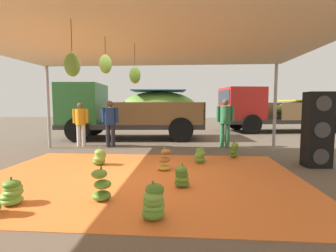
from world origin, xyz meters
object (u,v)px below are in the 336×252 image
(banana_bunch_4, at_px, (101,186))
(worker_2, at_px, (81,121))
(banana_bunch_6, at_px, (100,157))
(cargo_truck_main, at_px, (130,110))
(cargo_truck_far, at_px, (280,110))
(banana_bunch_0, at_px, (234,151))
(speaker_stack, at_px, (317,130))
(banana_bunch_3, at_px, (165,161))
(worker_0, at_px, (225,119))
(banana_bunch_5, at_px, (200,156))
(worker_1, at_px, (110,120))
(banana_bunch_7, at_px, (182,177))
(banana_bunch_1, at_px, (154,202))
(banana_bunch_8, at_px, (12,193))

(banana_bunch_4, xyz_separation_m, worker_2, (-2.49, 5.11, 0.69))
(banana_bunch_6, height_order, cargo_truck_main, cargo_truck_main)
(banana_bunch_6, xyz_separation_m, cargo_truck_far, (7.31, 8.41, 0.99))
(banana_bunch_0, bearing_deg, speaker_stack, -24.04)
(banana_bunch_3, distance_m, worker_2, 4.69)
(banana_bunch_3, xyz_separation_m, worker_0, (1.86, 3.37, 0.76))
(banana_bunch_5, xyz_separation_m, worker_1, (-3.06, 2.31, 0.76))
(cargo_truck_far, relative_size, speaker_stack, 4.00)
(banana_bunch_7, height_order, worker_1, worker_1)
(cargo_truck_far, bearing_deg, banana_bunch_1, -116.19)
(worker_0, distance_m, worker_1, 4.08)
(worker_0, distance_m, speaker_stack, 3.27)
(banana_bunch_7, relative_size, worker_1, 0.27)
(banana_bunch_4, bearing_deg, banana_bunch_5, 57.73)
(banana_bunch_1, distance_m, banana_bunch_4, 1.10)
(banana_bunch_3, height_order, banana_bunch_5, banana_bunch_3)
(banana_bunch_8, height_order, worker_1, worker_1)
(banana_bunch_7, height_order, cargo_truck_main, cargo_truck_main)
(banana_bunch_5, height_order, banana_bunch_7, banana_bunch_7)
(banana_bunch_1, height_order, banana_bunch_4, banana_bunch_4)
(banana_bunch_3, xyz_separation_m, worker_2, (-3.34, 3.21, 0.69))
(cargo_truck_main, distance_m, worker_0, 4.36)
(banana_bunch_4, bearing_deg, cargo_truck_main, 98.89)
(banana_bunch_0, relative_size, banana_bunch_6, 1.08)
(cargo_truck_main, xyz_separation_m, worker_0, (3.85, -2.03, -0.28))
(banana_bunch_1, height_order, worker_0, worker_0)
(banana_bunch_5, distance_m, worker_2, 4.89)
(banana_bunch_3, relative_size, worker_0, 0.32)
(banana_bunch_0, relative_size, speaker_stack, 0.27)
(banana_bunch_0, xyz_separation_m, banana_bunch_8, (-4.00, -3.64, -0.04))
(banana_bunch_0, bearing_deg, banana_bunch_5, -145.39)
(banana_bunch_5, xyz_separation_m, banana_bunch_6, (-2.52, -0.39, 0.00))
(banana_bunch_6, distance_m, worker_2, 3.34)
(banana_bunch_7, bearing_deg, banana_bunch_3, 109.88)
(banana_bunch_5, distance_m, cargo_truck_main, 5.53)
(banana_bunch_5, height_order, worker_2, worker_2)
(banana_bunch_0, relative_size, banana_bunch_3, 0.89)
(speaker_stack, bearing_deg, worker_2, 160.01)
(banana_bunch_3, relative_size, banana_bunch_7, 1.24)
(worker_0, xyz_separation_m, worker_1, (-4.07, -0.27, -0.04))
(banana_bunch_1, xyz_separation_m, banana_bunch_5, (0.78, 3.28, -0.03))
(speaker_stack, bearing_deg, cargo_truck_main, 140.06)
(banana_bunch_0, distance_m, banana_bunch_6, 3.68)
(cargo_truck_main, bearing_deg, banana_bunch_7, -69.84)
(banana_bunch_4, distance_m, worker_2, 5.72)
(banana_bunch_6, height_order, cargo_truck_far, cargo_truck_far)
(banana_bunch_3, xyz_separation_m, banana_bunch_8, (-2.16, -2.16, -0.05))
(cargo_truck_far, height_order, worker_2, cargo_truck_far)
(banana_bunch_5, distance_m, banana_bunch_6, 2.55)
(banana_bunch_0, relative_size, cargo_truck_main, 0.08)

